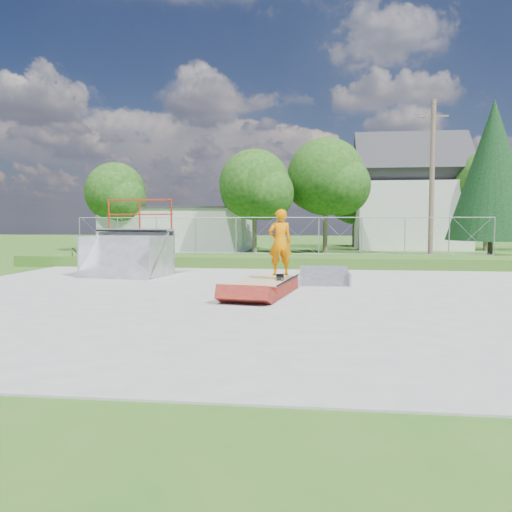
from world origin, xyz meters
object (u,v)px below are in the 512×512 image
Objects in this scene: grind_box at (265,287)px; flat_bank_ramp at (325,277)px; skater at (280,245)px; quarter_pipe at (125,237)px.

grind_box is 2.99m from flat_bank_ramp.
grind_box is at bearing -127.05° from flat_bank_ramp.
skater is at bearing -120.30° from flat_bank_ramp.
flat_bank_ramp is 0.92× the size of skater.
skater reaches higher than flat_bank_ramp.
skater is at bearing 14.95° from grind_box.
quarter_pipe is at bearing 167.62° from flat_bank_ramp.
quarter_pipe is 7.74m from flat_bank_ramp.
quarter_pipe is (-5.73, 3.92, 1.27)m from grind_box.
flat_bank_ramp reaches higher than grind_box.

